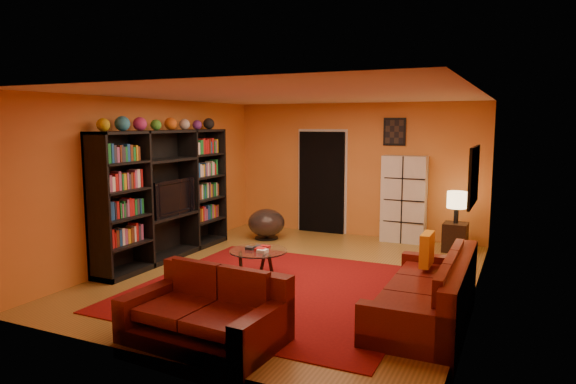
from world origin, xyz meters
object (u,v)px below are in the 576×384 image
at_px(sofa, 432,294).
at_px(storage_cabinet, 404,199).
at_px(tv, 170,197).
at_px(side_table, 455,237).
at_px(loveseat, 209,312).
at_px(table_lamp, 457,201).
at_px(entertainment_unit, 166,195).
at_px(bowl_chair, 266,223).
at_px(coffee_table, 258,254).

relative_size(sofa, storage_cabinet, 1.44).
height_order(tv, side_table, tv).
bearing_deg(storage_cabinet, loveseat, -101.01).
distance_m(side_table, table_lamp, 0.64).
xyz_separation_m(entertainment_unit, sofa, (4.42, -0.85, -0.77)).
relative_size(sofa, side_table, 4.65).
xyz_separation_m(tv, bowl_chair, (0.80, 1.89, -0.70)).
relative_size(entertainment_unit, sofa, 1.29).
height_order(loveseat, storage_cabinet, storage_cabinet).
bearing_deg(side_table, loveseat, -110.74).
distance_m(tv, bowl_chair, 2.17).
xyz_separation_m(loveseat, table_lamp, (1.84, 4.85, 0.61)).
distance_m(entertainment_unit, side_table, 4.97).
xyz_separation_m(sofa, storage_cabinet, (-1.14, 3.65, 0.52)).
bearing_deg(sofa, bowl_chair, 141.74).
height_order(entertainment_unit, side_table, entertainment_unit).
distance_m(entertainment_unit, loveseat, 3.51).
height_order(sofa, storage_cabinet, storage_cabinet).
relative_size(loveseat, bowl_chair, 2.33).
bearing_deg(sofa, coffee_table, 169.23).
xyz_separation_m(tv, storage_cabinet, (3.23, 2.77, -0.20)).
bearing_deg(side_table, bowl_chair, -171.29).
relative_size(tv, loveseat, 0.61).
distance_m(sofa, loveseat, 2.53).
height_order(coffee_table, table_lamp, table_lamp).
height_order(entertainment_unit, sofa, entertainment_unit).
bearing_deg(bowl_chair, table_lamp, 8.71).
xyz_separation_m(sofa, side_table, (-0.15, 3.29, -0.03)).
distance_m(entertainment_unit, tv, 0.07).
bearing_deg(coffee_table, entertainment_unit, 168.34).
height_order(sofa, loveseat, same).
distance_m(tv, sofa, 4.51).
distance_m(loveseat, storage_cabinet, 5.31).
bearing_deg(bowl_chair, coffee_table, -65.23).
relative_size(tv, coffee_table, 1.23).
distance_m(entertainment_unit, table_lamp, 4.91).
xyz_separation_m(coffee_table, side_table, (2.35, 2.84, -0.12)).
relative_size(tv, bowl_chair, 1.43).
relative_size(sofa, bowl_chair, 3.29).
relative_size(coffee_table, side_table, 1.65).
height_order(loveseat, bowl_chair, loveseat).
xyz_separation_m(coffee_table, bowl_chair, (-1.07, 2.31, -0.06)).
bearing_deg(coffee_table, tv, 167.13).
distance_m(entertainment_unit, coffee_table, 2.07).
bearing_deg(loveseat, sofa, -48.03).
xyz_separation_m(side_table, table_lamp, (0.00, 0.00, 0.64)).
height_order(loveseat, table_lamp, table_lamp).
relative_size(sofa, coffee_table, 2.82).
height_order(sofa, bowl_chair, sofa).
bearing_deg(tv, entertainment_unit, 121.89).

